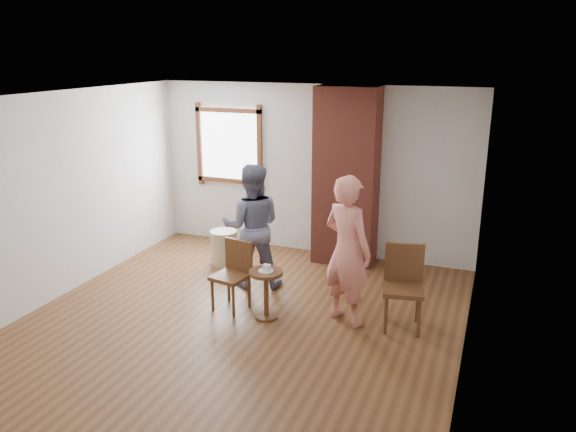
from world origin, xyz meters
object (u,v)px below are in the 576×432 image
object	(u,v)px
dining_chair_right	(403,282)
man	(252,226)
dining_chair_left	(234,271)
stoneware_crock	(224,247)
side_table	(266,286)
person_pink	(347,250)

from	to	relation	value
dining_chair_right	man	bearing A→B (deg)	157.19
dining_chair_left	dining_chair_right	size ratio (longest dim) A/B	0.88
man	stoneware_crock	bearing A→B (deg)	-59.86
stoneware_crock	side_table	bearing A→B (deg)	-47.62
dining_chair_right	person_pink	world-z (taller)	person_pink
dining_chair_left	stoneware_crock	bearing A→B (deg)	133.32
stoneware_crock	dining_chair_left	xyz separation A→B (m)	(0.79, -1.27, 0.22)
stoneware_crock	person_pink	size ratio (longest dim) A/B	0.29
stoneware_crock	side_table	world-z (taller)	side_table
person_pink	stoneware_crock	bearing A→B (deg)	-1.31
dining_chair_left	dining_chair_right	distance (m)	2.04
dining_chair_right	side_table	world-z (taller)	dining_chair_right
side_table	person_pink	size ratio (longest dim) A/B	0.34
man	person_pink	size ratio (longest dim) A/B	0.95
side_table	man	size ratio (longest dim) A/B	0.36
stoneware_crock	dining_chair_right	world-z (taller)	dining_chair_right
dining_chair_left	person_pink	bearing A→B (deg)	16.55
dining_chair_right	person_pink	size ratio (longest dim) A/B	0.54
dining_chair_left	man	distance (m)	0.79
man	dining_chair_left	bearing A→B (deg)	73.93
dining_chair_left	person_pink	size ratio (longest dim) A/B	0.48
stoneware_crock	side_table	size ratio (longest dim) A/B	0.85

